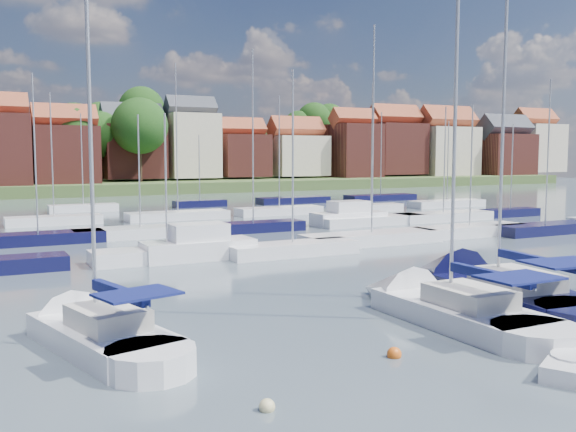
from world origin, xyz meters
TOP-DOWN VIEW (x-y plane):
  - ground at (0.00, 40.00)m, footprint 260.00×260.00m
  - sailboat_left at (-14.66, 4.78)m, footprint 5.18×10.84m
  - sailboat_centre at (-1.40, 2.14)m, footprint 3.13×11.83m
  - sailboat_navy at (3.06, 4.26)m, footprint 4.94×13.70m
  - tender at (-2.22, -5.23)m, footprint 3.37×2.76m
  - buoy_b at (-11.64, -3.53)m, footprint 0.43×0.43m
  - buoy_c at (-6.10, -1.48)m, footprint 0.48×0.48m
  - buoy_d at (0.72, -1.68)m, footprint 0.41×0.41m
  - buoy_e at (2.19, 6.23)m, footprint 0.53×0.53m
  - marina_field at (1.91, 35.15)m, footprint 79.62×41.41m
  - far_shore_town at (2.23, 132.67)m, footprint 212.46×90.00m

SIDE VIEW (x-z plane):
  - ground at x=0.00m, z-range 0.00..0.00m
  - buoy_b at x=-11.64m, z-range -0.21..0.21m
  - buoy_c at x=-6.10m, z-range -0.24..0.24m
  - buoy_d at x=0.72m, z-range -0.21..0.21m
  - buoy_e at x=2.19m, z-range -0.26..0.26m
  - tender at x=-2.22m, z-range -0.08..0.59m
  - sailboat_navy at x=3.06m, z-range -8.89..9.58m
  - sailboat_centre at x=-1.40m, z-range -7.67..8.38m
  - sailboat_left at x=-14.66m, z-range -6.79..7.51m
  - marina_field at x=1.91m, z-range -7.53..8.40m
  - far_shore_town at x=2.23m, z-range -6.53..15.74m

